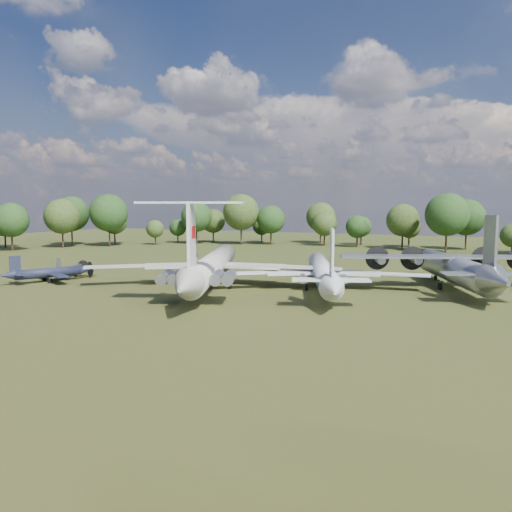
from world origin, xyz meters
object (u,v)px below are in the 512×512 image
at_px(tu104_jet, 323,276).
at_px(an12_transport, 454,273).
at_px(small_prop_northwest, 70,272).
at_px(person_on_il62, 196,258).
at_px(il62_airliner, 212,270).
at_px(small_prop_west, 49,275).

bearing_deg(tu104_jet, an12_transport, 5.30).
bearing_deg(small_prop_northwest, an12_transport, -6.84).
height_order(small_prop_northwest, person_on_il62, person_on_il62).
distance_m(il62_airliner, person_on_il62, 14.78).
bearing_deg(il62_airliner, small_prop_west, 173.17).
bearing_deg(il62_airliner, tu104_jet, -7.16).
height_order(an12_transport, small_prop_northwest, an12_transport).
xyz_separation_m(il62_airliner, small_prop_northwest, (-28.34, -1.60, -1.63)).
bearing_deg(small_prop_northwest, small_prop_west, -96.90).
bearing_deg(small_prop_west, tu104_jet, 40.03).
height_order(small_prop_west, small_prop_northwest, small_prop_west).
distance_m(il62_airliner, small_prop_northwest, 28.43).
height_order(tu104_jet, an12_transport, an12_transport).
distance_m(tu104_jet, small_prop_west, 45.14).
relative_size(tu104_jet, small_prop_northwest, 3.27).
relative_size(small_prop_west, person_on_il62, 9.40).
xyz_separation_m(an12_transport, small_prop_west, (-61.32, -21.16, -1.33)).
relative_size(an12_transport, small_prop_west, 2.38).
height_order(il62_airliner, small_prop_west, il62_airliner).
distance_m(an12_transport, person_on_il62, 39.65).
distance_m(tu104_jet, small_prop_northwest, 45.35).
bearing_deg(small_prop_west, il62_airliner, 40.16).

